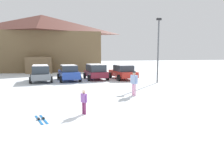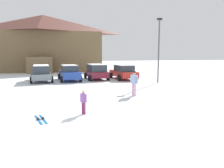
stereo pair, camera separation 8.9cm
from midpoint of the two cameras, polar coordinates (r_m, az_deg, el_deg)
name	(u,v)px [view 1 (the left image)]	position (r m, az deg, el deg)	size (l,w,h in m)	color
ground	(112,127)	(8.65, -0.23, -11.05)	(160.00, 160.00, 0.00)	silver
ski_lodge	(43,43)	(39.20, -17.73, 10.24)	(19.55, 12.29, 9.25)	brown
parked_grey_wagon	(41,73)	(23.51, -18.24, 2.83)	(2.43, 4.77, 1.68)	gray
parked_blue_hatchback	(69,73)	(23.49, -11.37, 2.92)	(2.41, 4.76, 1.67)	#2443A5
parked_maroon_van	(96,71)	(24.22, -4.41, 3.35)	(2.42, 4.16, 1.70)	maroon
parked_red_sedan	(123,72)	(24.43, 2.73, 3.18)	(2.44, 4.82, 1.61)	red
skier_child_in_purple_jacket	(84,100)	(10.25, -7.58, -4.28)	(0.29, 0.37, 1.16)	#7E2E5E
skier_adult_in_blue_parka	(134,82)	(14.70, 5.59, 0.55)	(0.41, 0.55, 1.67)	#EEAED0
pair_of_skis	(41,119)	(9.97, -18.25, -8.75)	(0.67, 1.48, 0.08)	blue
lamp_post	(158,47)	(21.70, 11.85, 9.36)	(0.44, 0.24, 6.16)	#515459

